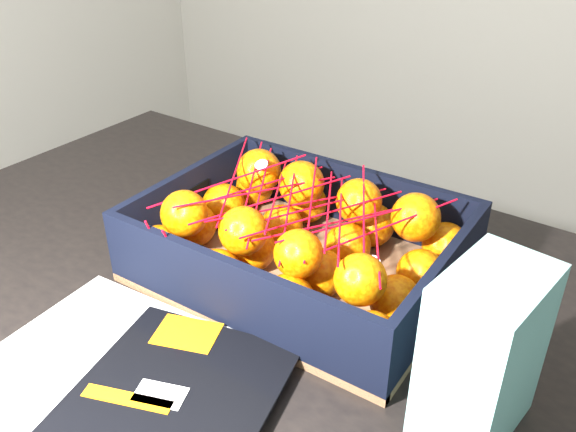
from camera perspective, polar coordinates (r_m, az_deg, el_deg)
The scene contains 6 objects.
table at distance 0.92m, azimuth -4.19°, elevation -10.95°, with size 1.22×0.83×0.75m.
magazine_stack at distance 0.71m, azimuth -15.52°, elevation -15.57°, with size 0.38×0.32×0.02m.
produce_crate at distance 0.85m, azimuth 1.13°, elevation -3.69°, with size 0.42×0.31×0.11m.
clementine_heap at distance 0.83m, azimuth 1.16°, elevation -1.98°, with size 0.40×0.30×0.12m.
mesh_net at distance 0.80m, azimuth 0.61°, elevation 0.96°, with size 0.35×0.28×0.10m.
retail_carton at distance 0.63m, azimuth 17.90°, elevation -12.30°, with size 0.08×0.12×0.19m, color white.
Camera 1 is at (0.33, -0.45, 1.26)m, focal length 37.67 mm.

